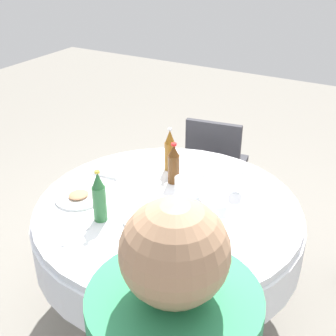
% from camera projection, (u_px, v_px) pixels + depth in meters
% --- Properties ---
extents(ground_plane, '(10.00, 10.00, 0.00)m').
position_uv_depth(ground_plane, '(168.00, 306.00, 2.77)').
color(ground_plane, gray).
extents(dining_table, '(1.46, 1.46, 0.74)m').
position_uv_depth(dining_table, '(168.00, 228.00, 2.49)').
color(dining_table, white).
rests_on(dining_table, ground_plane).
extents(bottle_amber_inner, '(0.07, 0.07, 0.27)m').
position_uv_depth(bottle_amber_inner, '(170.00, 151.00, 2.72)').
color(bottle_amber_inner, '#8C5619').
rests_on(bottle_amber_inner, dining_table).
extents(bottle_green_rear, '(0.07, 0.07, 0.29)m').
position_uv_depth(bottle_green_rear, '(99.00, 197.00, 2.24)').
color(bottle_green_rear, '#2D6B38').
rests_on(bottle_green_rear, dining_table).
extents(bottle_brown_left, '(0.07, 0.07, 0.25)m').
position_uv_depth(bottle_brown_left, '(174.00, 165.00, 2.59)').
color(bottle_brown_left, '#593314').
rests_on(bottle_brown_left, dining_table).
extents(wine_glass_near, '(0.07, 0.07, 0.15)m').
position_uv_depth(wine_glass_near, '(181.00, 184.00, 2.40)').
color(wine_glass_near, white).
rests_on(wine_glass_near, dining_table).
extents(wine_glass_outer, '(0.06, 0.06, 0.14)m').
position_uv_depth(wine_glass_outer, '(221.00, 212.00, 2.18)').
color(wine_glass_outer, white).
rests_on(wine_glass_outer, dining_table).
extents(wine_glass_mid, '(0.07, 0.07, 0.15)m').
position_uv_depth(wine_glass_mid, '(198.00, 179.00, 2.46)').
color(wine_glass_mid, white).
rests_on(wine_glass_mid, dining_table).
extents(wine_glass_west, '(0.07, 0.07, 0.14)m').
position_uv_depth(wine_glass_west, '(237.00, 177.00, 2.50)').
color(wine_glass_west, white).
rests_on(wine_glass_west, dining_table).
extents(plate_east, '(0.22, 0.22, 0.02)m').
position_uv_depth(plate_east, '(181.00, 247.00, 2.09)').
color(plate_east, white).
rests_on(plate_east, dining_table).
extents(plate_north, '(0.26, 0.26, 0.04)m').
position_uv_depth(plate_north, '(79.00, 197.00, 2.47)').
color(plate_north, white).
rests_on(plate_north, dining_table).
extents(plate_far, '(0.21, 0.21, 0.04)m').
position_uv_depth(plate_far, '(143.00, 219.00, 2.29)').
color(plate_far, white).
rests_on(plate_far, dining_table).
extents(spoon_rear, '(0.12, 0.16, 0.00)m').
position_uv_depth(spoon_rear, '(126.00, 273.00, 1.94)').
color(spoon_rear, silver).
rests_on(spoon_rear, dining_table).
extents(knife_left, '(0.05, 0.18, 0.00)m').
position_uv_depth(knife_left, '(216.00, 180.00, 2.66)').
color(knife_left, silver).
rests_on(knife_left, dining_table).
extents(fork_near, '(0.18, 0.03, 0.00)m').
position_uv_depth(fork_near, '(76.00, 236.00, 2.17)').
color(fork_near, silver).
rests_on(fork_near, dining_table).
extents(folded_napkin, '(0.18, 0.18, 0.02)m').
position_uv_depth(folded_napkin, '(112.00, 169.00, 2.75)').
color(folded_napkin, white).
rests_on(folded_napkin, dining_table).
extents(chair_mid, '(0.46, 0.46, 0.87)m').
position_uv_depth(chair_mid, '(215.00, 161.00, 3.36)').
color(chair_mid, '#2D2D33').
rests_on(chair_mid, ground_plane).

